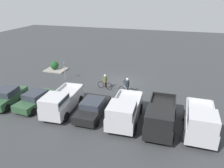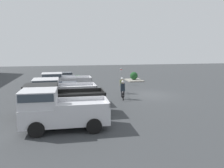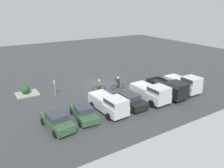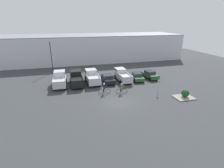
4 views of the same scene
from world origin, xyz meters
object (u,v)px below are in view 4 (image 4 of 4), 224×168
object	(u,v)px
sedan_0	(108,78)
sedan_2	(150,74)
cyclist_0	(122,88)
shrub	(185,93)
sedan_1	(137,76)
lamppost	(51,54)
fire_lane_sign	(158,85)
cyclist_1	(104,88)
pickup_truck_0	(60,79)
pickup_truck_1	(76,78)
pickup_truck_3	(122,75)
pickup_truck_2	(92,77)

from	to	relation	value
sedan_0	sedan_2	size ratio (longest dim) A/B	1.01
cyclist_0	shrub	world-z (taller)	cyclist_0
sedan_1	lamppost	xyz separation A→B (m)	(-15.63, 9.34, 3.32)
sedan_1	fire_lane_sign	bearing A→B (deg)	-84.51
cyclist_1	shrub	distance (m)	11.86
sedan_2	fire_lane_sign	size ratio (longest dim) A/B	1.96
pickup_truck_0	pickup_truck_1	size ratio (longest dim) A/B	0.91
lamppost	pickup_truck_0	bearing A→B (deg)	-79.53
pickup_truck_3	sedan_1	world-z (taller)	pickup_truck_3
sedan_1	cyclist_1	bearing A→B (deg)	-145.94
pickup_truck_1	fire_lane_sign	world-z (taller)	fire_lane_sign
sedan_1	cyclist_0	bearing A→B (deg)	-130.89
pickup_truck_0	pickup_truck_3	size ratio (longest dim) A/B	0.94
sedan_2	cyclist_1	distance (m)	11.48
cyclist_0	pickup_truck_3	bearing A→B (deg)	71.47
lamppost	shrub	xyz separation A→B (m)	(19.24, -18.78, -3.31)
pickup_truck_0	sedan_0	distance (m)	8.41
pickup_truck_0	lamppost	size ratio (longest dim) A/B	0.71
sedan_1	sedan_2	bearing A→B (deg)	6.69
sedan_1	pickup_truck_3	bearing A→B (deg)	172.27
pickup_truck_2	pickup_truck_3	xyz separation A→B (m)	(5.59, -0.16, -0.09)
cyclist_1	fire_lane_sign	world-z (taller)	fire_lane_sign
sedan_0	shrub	size ratio (longest dim) A/B	4.01
sedan_0	cyclist_0	xyz separation A→B (m)	(0.79, -5.63, 0.10)
shrub	sedan_2	bearing A→B (deg)	94.75
sedan_1	sedan_0	bearing A→B (deg)	179.18
pickup_truck_0	pickup_truck_1	bearing A→B (deg)	0.29
pickup_truck_3	fire_lane_sign	distance (m)	7.99
sedan_2	cyclist_0	world-z (taller)	cyclist_0
sedan_0	sedan_1	xyz separation A→B (m)	(5.60, -0.08, -0.03)
fire_lane_sign	pickup_truck_0	bearing A→B (deg)	153.49
pickup_truck_1	cyclist_0	world-z (taller)	pickup_truck_1
cyclist_0	cyclist_1	world-z (taller)	cyclist_1
pickup_truck_0	pickup_truck_2	bearing A→B (deg)	0.46
pickup_truck_3	sedan_1	xyz separation A→B (m)	(2.82, -0.38, -0.37)
pickup_truck_0	shrub	size ratio (longest dim) A/B	4.42
lamppost	sedan_1	bearing A→B (deg)	-30.87
pickup_truck_0	fire_lane_sign	xyz separation A→B (m)	(14.64, -7.30, 0.16)
pickup_truck_2	cyclist_0	distance (m)	7.09
sedan_0	lamppost	distance (m)	14.04
sedan_1	lamppost	size ratio (longest dim) A/B	0.64
sedan_0	sedan_2	world-z (taller)	sedan_2
sedan_0	lamppost	xyz separation A→B (m)	(-10.03, 9.26, 3.29)
sedan_0	sedan_2	bearing A→B (deg)	1.69
fire_lane_sign	shrub	distance (m)	4.01
pickup_truck_1	fire_lane_sign	size ratio (longest dim) A/B	2.40
sedan_0	lamppost	size ratio (longest dim) A/B	0.65
pickup_truck_3	cyclist_1	xyz separation A→B (m)	(-4.56, -5.37, -0.18)
sedan_2	lamppost	size ratio (longest dim) A/B	0.64
pickup_truck_0	sedan_0	xyz separation A→B (m)	(8.39, -0.41, -0.48)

